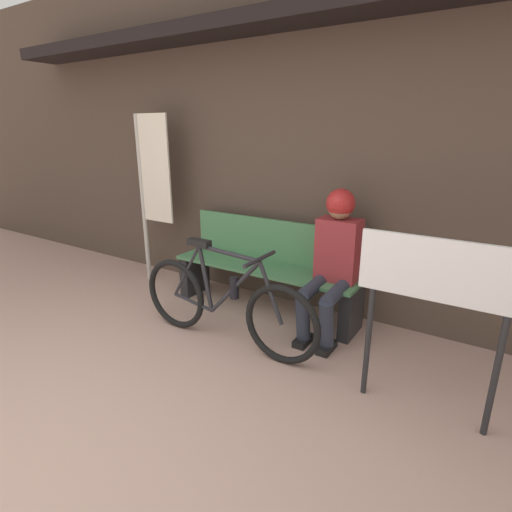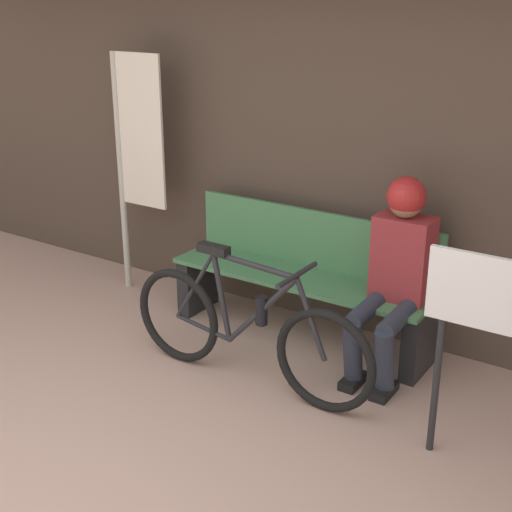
% 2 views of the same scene
% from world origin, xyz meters
% --- Properties ---
extents(storefront_wall, '(12.00, 0.56, 3.20)m').
position_xyz_m(storefront_wall, '(0.00, 2.88, 1.66)').
color(storefront_wall, '#4C3D33').
rests_on(storefront_wall, ground_plane).
extents(park_bench_near, '(1.80, 0.42, 0.85)m').
position_xyz_m(park_bench_near, '(0.03, 2.54, 0.41)').
color(park_bench_near, '#477F51').
rests_on(park_bench_near, ground_plane).
extents(bicycle, '(1.66, 0.40, 0.84)m').
position_xyz_m(bicycle, '(0.08, 1.80, 0.34)').
color(bicycle, black).
rests_on(bicycle, ground_plane).
extents(person_seated, '(0.34, 0.62, 1.21)m').
position_xyz_m(person_seated, '(0.72, 2.43, 0.70)').
color(person_seated, '#2D3342').
rests_on(person_seated, ground_plane).
extents(banner_pole, '(0.45, 0.05, 1.81)m').
position_xyz_m(banner_pole, '(-1.40, 2.52, 1.14)').
color(banner_pole, '#B7B2A8').
rests_on(banner_pole, ground_plane).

